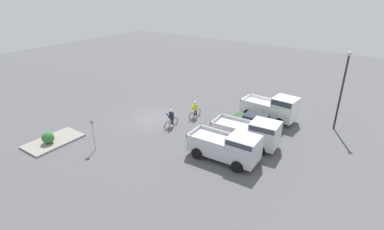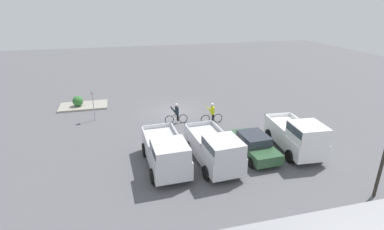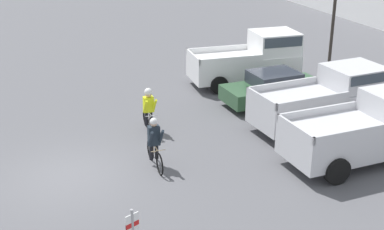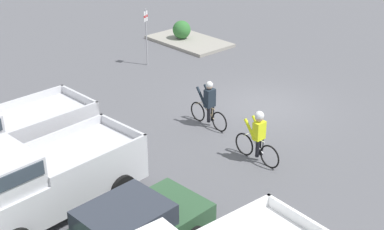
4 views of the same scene
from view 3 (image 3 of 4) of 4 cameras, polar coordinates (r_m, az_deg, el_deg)
name	(u,v)px [view 3 (image 3 of 4)]	position (r m, az deg, el deg)	size (l,w,h in m)	color
ground_plane	(72,176)	(16.90, -12.72, -6.35)	(80.00, 80.00, 0.00)	#56565B
pickup_truck_0	(254,58)	(24.60, 6.59, 6.06)	(2.46, 5.03, 2.35)	white
sedan_0	(274,88)	(22.22, 8.69, 2.86)	(2.04, 4.29, 1.39)	#2D5133
pickup_truck_1	(328,98)	(20.24, 14.31, 1.82)	(2.43, 5.15, 2.19)	silver
pickup_truck_2	(370,127)	(17.98, 18.43, -1.23)	(2.35, 5.06, 2.16)	silver
cyclist_0	(154,142)	(16.76, -4.04, -2.92)	(1.81, 0.46, 1.67)	black
cyclist_1	(149,109)	(19.31, -4.63, 0.65)	(1.78, 0.46, 1.68)	black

